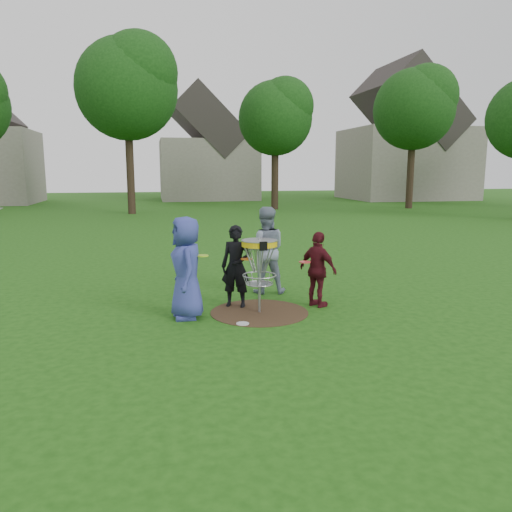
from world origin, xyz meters
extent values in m
plane|color=#19470F|center=(0.00, 0.00, 0.00)|extent=(100.00, 100.00, 0.00)
cylinder|color=#47331E|center=(0.00, 0.00, 0.00)|extent=(1.80, 1.80, 0.01)
imported|color=#363F95|center=(-1.31, -0.05, 0.90)|extent=(0.64, 0.92, 1.80)
imported|color=black|center=(-0.35, 0.49, 0.78)|extent=(0.67, 0.57, 1.56)
imported|color=gray|center=(0.44, 1.45, 0.91)|extent=(0.99, 0.83, 1.83)
imported|color=#4F121A|center=(1.17, 0.17, 0.72)|extent=(0.75, 0.90, 1.44)
cylinder|color=silver|center=(-0.43, -0.64, 0.01)|extent=(0.22, 0.22, 0.02)
cylinder|color=#9EA0A5|center=(0.00, 0.00, 0.69)|extent=(0.05, 0.05, 1.38)
cylinder|color=yellow|center=(0.00, 0.00, 1.28)|extent=(0.64, 0.64, 0.10)
cylinder|color=#9EA0A5|center=(0.00, 0.00, 1.34)|extent=(0.66, 0.66, 0.01)
cube|color=black|center=(0.00, -0.33, 1.28)|extent=(0.14, 0.02, 0.16)
torus|color=#9EA0A5|center=(0.00, 0.00, 0.70)|extent=(0.62, 0.62, 0.02)
torus|color=#9EA0A5|center=(0.00, 0.00, 0.54)|extent=(0.50, 0.50, 0.02)
cylinder|color=#9EA0A5|center=(0.00, 0.00, 0.53)|extent=(0.44, 0.44, 0.01)
cylinder|color=#ADE919|center=(-1.03, -0.04, 1.10)|extent=(0.22, 0.22, 0.02)
cylinder|color=orange|center=(-0.18, 0.26, 0.96)|extent=(0.22, 0.22, 0.02)
cylinder|color=#FD42D1|center=(0.35, 1.18, 1.12)|extent=(0.22, 0.22, 0.02)
cylinder|color=#DC3A39|center=(0.90, 0.13, 0.88)|extent=(0.22, 0.22, 0.02)
cylinder|color=#38281C|center=(-3.00, 21.50, 2.31)|extent=(0.46, 0.46, 4.62)
sphere|color=#164211|center=(-3.00, 21.50, 7.04)|extent=(5.72, 5.72, 5.72)
cylinder|color=#38281C|center=(6.00, 23.00, 1.89)|extent=(0.46, 0.46, 3.78)
sphere|color=#164211|center=(6.00, 23.00, 5.76)|extent=(4.68, 4.68, 4.68)
cylinder|color=#38281C|center=(15.00, 22.00, 2.10)|extent=(0.46, 0.46, 4.20)
sphere|color=#164211|center=(15.00, 22.00, 6.40)|extent=(5.20, 5.20, 5.20)
cube|color=gray|center=(3.00, 35.00, 2.50)|extent=(8.00, 7.00, 5.00)
cube|color=#2D2826|center=(3.00, 35.00, 6.44)|extent=(6.11, 7.14, 6.11)
cube|color=gray|center=(20.00, 32.00, 3.00)|extent=(10.00, 8.00, 6.00)
cube|color=#2D2826|center=(20.00, 32.00, 7.80)|extent=(7.64, 8.16, 7.64)
camera|label=1|loc=(-1.87, -8.64, 2.60)|focal=35.00mm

